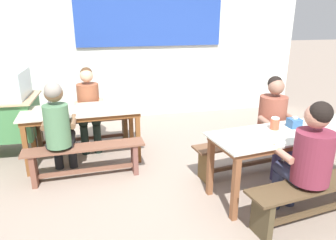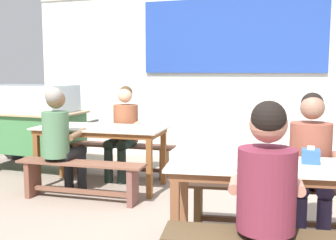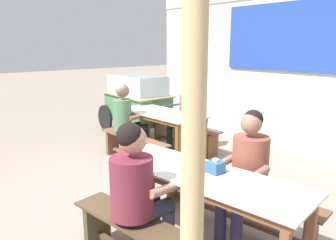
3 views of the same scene
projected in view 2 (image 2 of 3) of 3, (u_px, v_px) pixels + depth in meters
The scene contains 14 objects.
ground_plane at pixel (163, 230), 3.56m from camera, with size 40.00×40.00×0.00m, color gray.
backdrop_wall at pixel (223, 66), 6.18m from camera, with size 6.30×0.23×2.79m.
dining_table_far at pixel (101, 133), 4.83m from camera, with size 1.59×0.76×0.74m.
dining_table_near at pixel (299, 176), 2.86m from camera, with size 1.94×0.87×0.74m.
bench_far_back at pixel (119, 155), 5.41m from camera, with size 1.53×0.36×0.43m.
bench_far_front at pixel (80, 176), 4.35m from camera, with size 1.45×0.32×0.43m.
bench_near_back at pixel (288, 202), 3.44m from camera, with size 1.80×0.50×0.43m.
food_cart at pixel (29, 120), 5.72m from camera, with size 1.85×0.91×1.21m.
person_center_facing at pixel (124, 127), 5.26m from camera, with size 0.43×0.58×1.21m.
person_near_front at pixel (266, 187), 2.41m from camera, with size 0.47×0.55×1.23m.
person_left_back_turned at pixel (60, 136), 4.45m from camera, with size 0.41×0.56×1.23m.
person_right_near_table at pixel (311, 158), 3.31m from camera, with size 0.47×0.54×1.23m.
tissue_box at pixel (311, 156), 2.91m from camera, with size 0.13×0.13×0.13m.
condiment_jar at pixel (276, 152), 2.98m from camera, with size 0.10×0.10×0.13m.
Camera 2 is at (1.06, -3.24, 1.40)m, focal length 43.02 mm.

